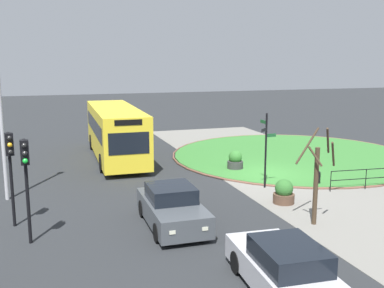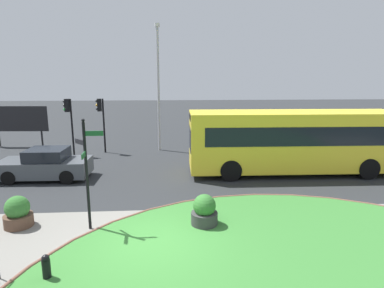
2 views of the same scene
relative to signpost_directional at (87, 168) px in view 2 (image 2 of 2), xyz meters
name	(u,v)px [view 2 (image 2 of 2)]	position (x,y,z in m)	size (l,w,h in m)	color
ground	(153,245)	(2.02, -1.16, -2.00)	(120.00, 120.00, 0.00)	#282B2D
sidewalk_paving	(149,283)	(2.02, -2.92, -1.99)	(32.00, 8.48, 0.02)	gray
signpost_directional	(87,168)	(0.00, 0.00, 0.00)	(0.97, 0.96, 3.53)	black
bollard_foreground	(46,268)	(-0.38, -2.66, -1.65)	(0.20, 0.20, 0.68)	black
bus_yellow	(293,140)	(8.62, 5.60, -0.34)	(10.27, 2.74, 3.09)	yellow
car_far_lane	(45,165)	(-3.35, 5.44, -1.33)	(4.15, 1.91, 1.46)	#474C51
traffic_light_near	(69,114)	(-3.57, 10.25, 0.54)	(0.49, 0.27, 3.46)	black
traffic_light_far	(101,113)	(-1.77, 10.81, 0.52)	(0.49, 0.30, 3.42)	black
lamppost_tall	(158,84)	(1.83, 11.31, 2.28)	(0.32, 0.32, 7.98)	#B7B7BC
billboard_left	(19,119)	(-7.83, 13.06, -0.11)	(4.05, 0.37, 2.80)	black
planter_near_signpost	(18,213)	(-2.34, 0.33, -1.54)	(0.89, 0.89, 1.03)	brown
planter_kerbside	(204,212)	(3.62, -0.08, -1.51)	(0.85, 0.85, 1.09)	#383838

